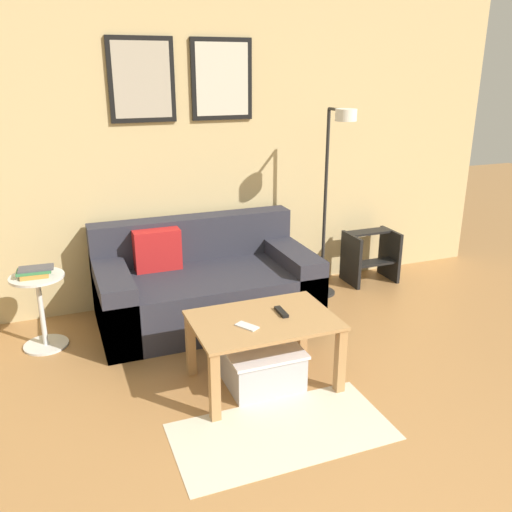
{
  "coord_description": "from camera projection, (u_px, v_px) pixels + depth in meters",
  "views": [
    {
      "loc": [
        -1.2,
        -0.79,
        1.91
      ],
      "look_at": [
        -0.09,
        2.04,
        0.85
      ],
      "focal_mm": 38.0,
      "sensor_mm": 36.0,
      "label": 1
    }
  ],
  "objects": [
    {
      "name": "area_rug",
      "position": [
        282.0,
        431.0,
        3.0
      ],
      "size": [
        1.21,
        0.61,
        0.01
      ],
      "primitive_type": "cube",
      "color": "beige",
      "rests_on": "ground_plane"
    },
    {
      "name": "cell_phone",
      "position": [
        247.0,
        326.0,
        3.23
      ],
      "size": [
        0.13,
        0.15,
        0.01
      ],
      "primitive_type": "cube",
      "rotation": [
        0.0,
        0.0,
        0.54
      ],
      "color": "silver",
      "rests_on": "coffee_table"
    },
    {
      "name": "side_table",
      "position": [
        41.0,
        304.0,
        3.82
      ],
      "size": [
        0.37,
        0.37,
        0.55
      ],
      "color": "silver",
      "rests_on": "ground_plane"
    },
    {
      "name": "wall_back",
      "position": [
        200.0,
        148.0,
        4.43
      ],
      "size": [
        5.6,
        0.09,
        2.55
      ],
      "color": "tan",
      "rests_on": "ground_plane"
    },
    {
      "name": "coffee_table",
      "position": [
        263.0,
        331.0,
        3.36
      ],
      "size": [
        0.88,
        0.6,
        0.45
      ],
      "color": "#AD7F4C",
      "rests_on": "ground_plane"
    },
    {
      "name": "couch",
      "position": [
        204.0,
        286.0,
        4.3
      ],
      "size": [
        1.67,
        0.92,
        0.76
      ],
      "color": "#2D2D38",
      "rests_on": "ground_plane"
    },
    {
      "name": "storage_bin",
      "position": [
        261.0,
        364.0,
        3.44
      ],
      "size": [
        0.47,
        0.46,
        0.25
      ],
      "color": "#B2B2B7",
      "rests_on": "ground_plane"
    },
    {
      "name": "remote_control",
      "position": [
        281.0,
        312.0,
        3.4
      ],
      "size": [
        0.04,
        0.15,
        0.02
      ],
      "primitive_type": "cube",
      "rotation": [
        0.0,
        0.0,
        -0.02
      ],
      "color": "black",
      "rests_on": "coffee_table"
    },
    {
      "name": "step_stool",
      "position": [
        371.0,
        255.0,
        5.05
      ],
      "size": [
        0.45,
        0.33,
        0.47
      ],
      "color": "black",
      "rests_on": "ground_plane"
    },
    {
      "name": "floor_lamp",
      "position": [
        334.0,
        183.0,
        4.39
      ],
      "size": [
        0.24,
        0.47,
        1.62
      ],
      "color": "black",
      "rests_on": "ground_plane"
    },
    {
      "name": "book_stack",
      "position": [
        35.0,
        272.0,
        3.74
      ],
      "size": [
        0.25,
        0.16,
        0.06
      ],
      "color": "#D18438",
      "rests_on": "side_table"
    }
  ]
}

